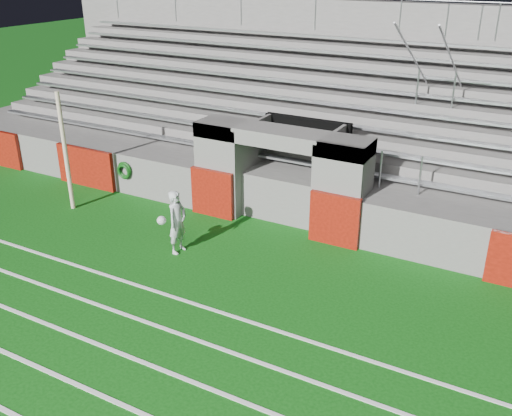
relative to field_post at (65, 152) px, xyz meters
The scene contains 5 objects.
ground 6.05m from the field_post, 14.30° to the right, with size 90.00×90.00×0.00m, color #0C480D.
field_post is the anchor object (origin of this frame).
stadium_structure 8.63m from the field_post, 49.24° to the left, with size 26.00×8.48×5.42m.
goalkeeper_with_ball 4.38m from the field_post, ahead, with size 0.59×0.64×1.60m.
hose_coil 1.88m from the field_post, 64.57° to the left, with size 0.51×0.14×0.53m.
Camera 1 is at (6.24, -9.23, 6.69)m, focal length 40.00 mm.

